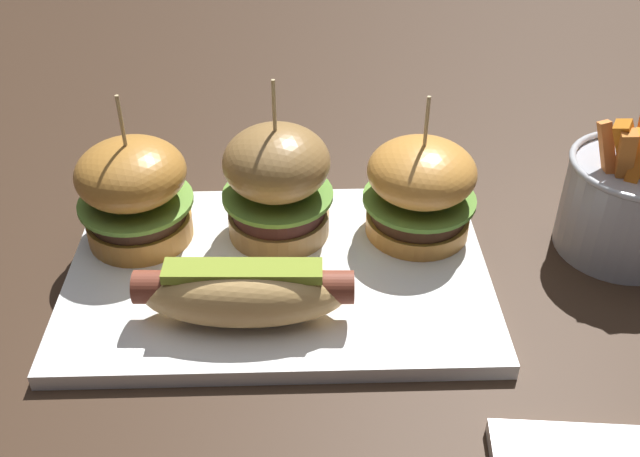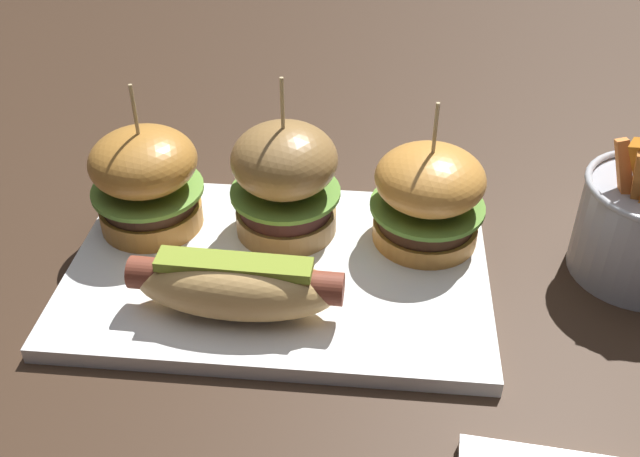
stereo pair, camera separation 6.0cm
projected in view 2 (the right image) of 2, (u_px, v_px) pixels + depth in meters
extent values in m
plane|color=#382619|center=(279.00, 276.00, 0.63)|extent=(3.00, 3.00, 0.00)
cube|color=white|center=(279.00, 270.00, 0.63)|extent=(0.35, 0.24, 0.01)
ellipsoid|color=tan|center=(236.00, 286.00, 0.56)|extent=(0.16, 0.06, 0.05)
cylinder|color=brown|center=(235.00, 281.00, 0.56)|extent=(0.17, 0.03, 0.03)
cube|color=olive|center=(234.00, 264.00, 0.55)|extent=(0.12, 0.03, 0.01)
cylinder|color=#B67931|center=(152.00, 214.00, 0.66)|extent=(0.09, 0.09, 0.02)
cylinder|color=#3F261B|center=(149.00, 197.00, 0.65)|extent=(0.08, 0.08, 0.01)
cylinder|color=#6B9E3D|center=(148.00, 189.00, 0.65)|extent=(0.10, 0.10, 0.00)
ellipsoid|color=#B67931|center=(143.00, 161.00, 0.63)|extent=(0.09, 0.09, 0.05)
cylinder|color=tan|center=(136.00, 118.00, 0.61)|extent=(0.00, 0.00, 0.06)
cylinder|color=olive|center=(287.00, 219.00, 0.66)|extent=(0.09, 0.09, 0.02)
cylinder|color=#3D1F1D|center=(286.00, 202.00, 0.65)|extent=(0.08, 0.08, 0.02)
cylinder|color=#609338|center=(286.00, 192.00, 0.64)|extent=(0.10, 0.10, 0.00)
ellipsoid|color=olive|center=(285.00, 160.00, 0.62)|extent=(0.09, 0.09, 0.06)
cylinder|color=tan|center=(283.00, 112.00, 0.59)|extent=(0.00, 0.00, 0.06)
cylinder|color=gold|center=(425.00, 230.00, 0.65)|extent=(0.09, 0.09, 0.02)
cylinder|color=#422617|center=(426.00, 215.00, 0.64)|extent=(0.09, 0.09, 0.02)
cylinder|color=#609338|center=(427.00, 206.00, 0.63)|extent=(0.10, 0.10, 0.00)
ellipsoid|color=gold|center=(430.00, 179.00, 0.62)|extent=(0.09, 0.09, 0.05)
cylinder|color=tan|center=(435.00, 136.00, 0.59)|extent=(0.00, 0.00, 0.06)
cube|color=orange|center=(639.00, 191.00, 0.58)|extent=(0.03, 0.02, 0.08)
cube|color=orange|center=(625.00, 185.00, 0.59)|extent=(0.03, 0.03, 0.08)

